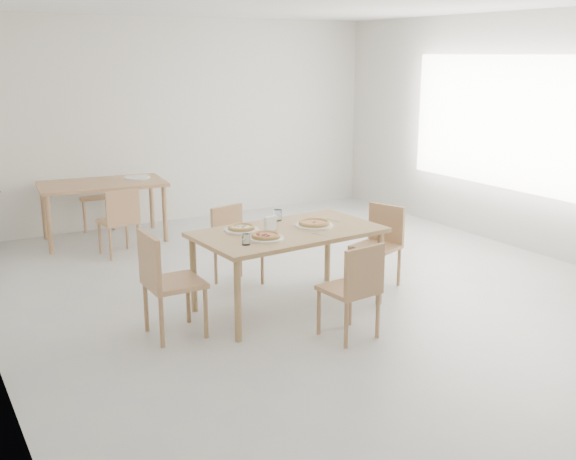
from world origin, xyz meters
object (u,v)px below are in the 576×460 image
plate_pepperoni (266,238)px  plate_margherita (314,225)px  pizza_mushroom (241,227)px  second_table (102,189)px  main_table (288,238)px  tumbler_b (246,239)px  tumbler_a (278,215)px  chair_north (234,239)px  pizza_pepperoni (266,236)px  chair_south (355,285)px  plate_mushroom (241,230)px  napkin_holder (270,224)px  chair_east (380,240)px  plate_empty (137,177)px  chair_back_s (120,218)px  pizza_margherita (314,223)px  chair_west (164,277)px  chair_back_n (94,190)px

plate_pepperoni → plate_margherita: bearing=15.8°
plate_margherita → pizza_mushroom: bearing=164.0°
second_table → main_table: bearing=-69.3°
tumbler_b → second_table: (-0.27, 3.45, -0.13)m
tumbler_a → pizza_mushroom: bearing=-159.8°
chair_north → pizza_pepperoni: size_ratio=2.63×
chair_south → plate_pepperoni: chair_south is taller
plate_mushroom → napkin_holder: napkin_holder is taller
chair_east → plate_empty: size_ratio=2.51×
chair_south → chair_east: 1.43m
tumbler_a → chair_back_s: size_ratio=0.13×
plate_mushroom → pizza_margherita: 0.69m
chair_south → plate_empty: 4.21m
chair_south → plate_empty: chair_south is taller
chair_west → second_table: bearing=-6.9°
napkin_holder → pizza_mushroom: bearing=133.6°
plate_mushroom → second_table: size_ratio=0.20×
tumbler_a → chair_back_n: 3.71m
chair_north → plate_mushroom: 0.81m
chair_west → plate_pepperoni: chair_west is taller
pizza_margherita → chair_north: bearing=114.3°
chair_west → chair_back_n: size_ratio=1.02×
tumbler_b → pizza_pepperoni: bearing=17.0°
chair_back_s → pizza_pepperoni: bearing=96.4°
plate_mushroom → pizza_margherita: size_ratio=1.04×
napkin_holder → plate_empty: napkin_holder is taller
plate_pepperoni → chair_east: bearing=10.2°
plate_pepperoni → chair_back_s: (-0.53, 2.58, -0.29)m
chair_west → second_table: (0.40, 3.28, 0.14)m
second_table → plate_empty: (0.48, 0.06, 0.09)m
tumbler_a → tumbler_b: 0.89m
chair_south → tumbler_a: (-0.01, 1.27, 0.33)m
chair_east → napkin_holder: bearing=-107.2°
plate_margherita → second_table: plate_margherita is taller
main_table → chair_north: chair_north is taller
second_table → chair_back_n: size_ratio=1.80×
main_table → plate_empty: bearing=92.3°
pizza_pepperoni → chair_back_s: (-0.53, 2.58, -0.32)m
plate_pepperoni → plate_empty: (-0.02, 3.45, 0.00)m
napkin_holder → chair_back_n: size_ratio=0.16×
second_table → chair_back_s: size_ratio=2.00×
plate_margherita → pizza_margherita: bearing=0.0°
tumbler_a → chair_back_s: tumbler_a is taller
chair_south → pizza_mushroom: 1.24m
pizza_margherita → pizza_mushroom: 0.69m
tumbler_b → chair_back_n: (-0.19, 4.20, -0.28)m
pizza_pepperoni → plate_empty: 3.45m
pizza_mushroom → pizza_pepperoni: (0.06, -0.36, 0.00)m
plate_pepperoni → pizza_mushroom: 0.37m
main_table → tumbler_b: tumbler_b is taller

